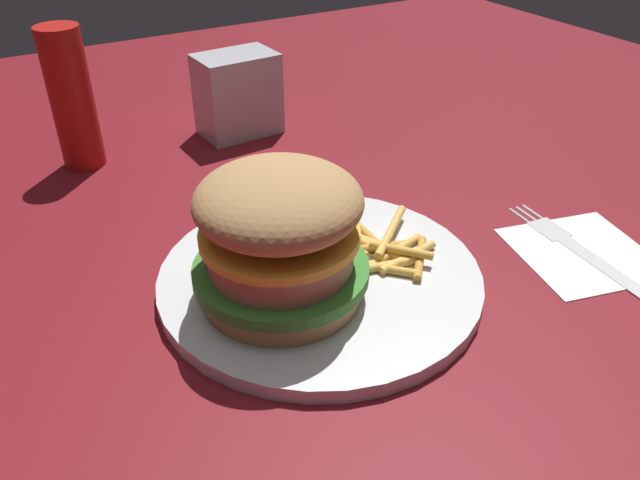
# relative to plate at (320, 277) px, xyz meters

# --- Properties ---
(ground_plane) EXTENTS (1.60, 1.60, 0.00)m
(ground_plane) POSITION_rel_plate_xyz_m (0.03, 0.01, -0.01)
(ground_plane) COLOR maroon
(plate) EXTENTS (0.26, 0.26, 0.01)m
(plate) POSITION_rel_plate_xyz_m (0.00, 0.00, 0.00)
(plate) COLOR silver
(plate) RESTS_ON ground_plane
(sandwich) EXTENTS (0.13, 0.13, 0.11)m
(sandwich) POSITION_rel_plate_xyz_m (0.01, -0.04, 0.06)
(sandwich) COLOR tan
(sandwich) RESTS_ON plate
(fries_pile) EXTENTS (0.10, 0.11, 0.01)m
(fries_pile) POSITION_rel_plate_xyz_m (0.01, 0.06, 0.01)
(fries_pile) COLOR gold
(fries_pile) RESTS_ON plate
(napkin) EXTENTS (0.13, 0.13, 0.00)m
(napkin) POSITION_rel_plate_xyz_m (0.08, 0.22, -0.01)
(napkin) COLOR white
(napkin) RESTS_ON ground_plane
(fork) EXTENTS (0.17, 0.03, 0.00)m
(fork) POSITION_rel_plate_xyz_m (0.08, 0.22, -0.00)
(fork) COLOR silver
(fork) RESTS_ON napkin
(napkin_dispenser) EXTENTS (0.06, 0.09, 0.09)m
(napkin_dispenser) POSITION_rel_plate_xyz_m (-0.31, 0.07, 0.04)
(napkin_dispenser) COLOR #B7BABF
(napkin_dispenser) RESTS_ON ground_plane
(ketchup_bottle) EXTENTS (0.04, 0.04, 0.15)m
(ketchup_bottle) POSITION_rel_plate_xyz_m (-0.32, -0.11, 0.07)
(ketchup_bottle) COLOR #B21914
(ketchup_bottle) RESTS_ON ground_plane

